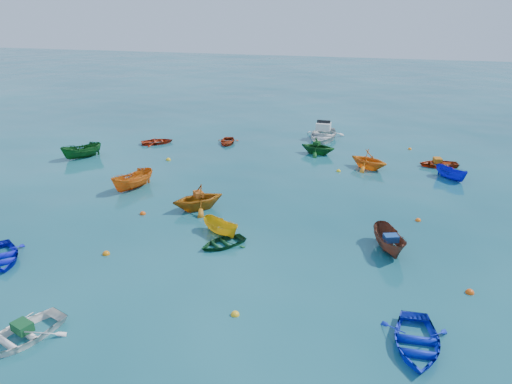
% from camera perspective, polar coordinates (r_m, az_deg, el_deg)
% --- Properties ---
extents(ground, '(160.00, 160.00, 0.00)m').
position_cam_1_polar(ground, '(26.22, -2.63, -4.75)').
color(ground, '#0A3D4B').
rests_on(ground, ground).
extents(dinghy_blue_sw, '(3.82, 3.85, 0.66)m').
position_cam_1_polar(dinghy_blue_sw, '(26.52, -27.03, -6.99)').
color(dinghy_blue_sw, '#1014D3').
rests_on(dinghy_blue_sw, ground).
extents(dinghy_white_near, '(3.34, 3.86, 0.67)m').
position_cam_1_polar(dinghy_white_near, '(20.69, -25.16, -15.03)').
color(dinghy_white_near, white).
rests_on(dinghy_white_near, ground).
extents(sampan_brown_mid, '(2.05, 3.23, 1.17)m').
position_cam_1_polar(sampan_brown_mid, '(25.38, 14.89, -6.46)').
color(sampan_brown_mid, brown).
rests_on(sampan_brown_mid, ground).
extents(dinghy_blue_se, '(2.50, 3.44, 0.70)m').
position_cam_1_polar(dinghy_blue_se, '(19.38, 17.78, -16.55)').
color(dinghy_blue_se, '#0F27C7').
rests_on(dinghy_blue_se, ground).
extents(dinghy_orange_w, '(3.98, 3.93, 1.59)m').
position_cam_1_polar(dinghy_orange_w, '(29.25, -6.61, -1.95)').
color(dinghy_orange_w, '#B96811').
rests_on(dinghy_orange_w, ground).
extents(sampan_yellow_mid, '(2.57, 2.04, 0.94)m').
position_cam_1_polar(sampan_yellow_mid, '(26.16, -4.00, -4.83)').
color(sampan_yellow_mid, yellow).
rests_on(sampan_yellow_mid, ground).
extents(dinghy_green_e, '(2.89, 2.93, 0.50)m').
position_cam_1_polar(dinghy_green_e, '(25.03, -3.84, -6.13)').
color(dinghy_green_e, '#0F421F').
rests_on(dinghy_green_e, ground).
extents(dinghy_red_nw, '(3.23, 2.99, 0.55)m').
position_cam_1_polar(dinghy_red_nw, '(42.74, -11.21, 5.45)').
color(dinghy_red_nw, '#B42B0F').
rests_on(dinghy_red_nw, ground).
extents(sampan_orange_n, '(2.36, 3.42, 1.24)m').
position_cam_1_polar(sampan_orange_n, '(33.01, -13.80, 0.36)').
color(sampan_orange_n, orange).
rests_on(sampan_orange_n, ground).
extents(dinghy_green_n, '(3.15, 2.86, 1.42)m').
position_cam_1_polar(dinghy_green_n, '(39.44, 7.04, 4.34)').
color(dinghy_green_n, '#14551C').
rests_on(dinghy_green_n, ground).
extents(dinghy_red_ne, '(3.08, 2.45, 0.57)m').
position_cam_1_polar(dinghy_red_ne, '(38.66, 20.09, 2.79)').
color(dinghy_red_ne, '#A42F0D').
rests_on(dinghy_red_ne, ground).
extents(sampan_blue_far, '(2.37, 2.38, 0.94)m').
position_cam_1_polar(sampan_blue_far, '(36.26, 21.33, 1.40)').
color(sampan_blue_far, '#0F12C6').
rests_on(sampan_blue_far, ground).
extents(dinghy_red_far, '(2.21, 2.79, 0.52)m').
position_cam_1_polar(dinghy_red_far, '(42.04, -3.30, 5.57)').
color(dinghy_red_far, '#9D2A0D').
rests_on(dinghy_red_far, ground).
extents(dinghy_orange_far, '(3.67, 3.51, 1.49)m').
position_cam_1_polar(dinghy_orange_far, '(36.74, 12.69, 2.65)').
color(dinghy_orange_far, orange).
rests_on(dinghy_orange_far, ground).
extents(sampan_green_far, '(2.86, 3.14, 1.20)m').
position_cam_1_polar(sampan_green_far, '(40.41, -19.20, 3.70)').
color(sampan_green_far, '#13531A').
rests_on(sampan_green_far, ground).
extents(motorboat_white, '(3.47, 4.75, 1.57)m').
position_cam_1_polar(motorboat_white, '(43.67, 7.65, 6.02)').
color(motorboat_white, silver).
rests_on(motorboat_white, ground).
extents(tarp_green_a, '(0.86, 0.76, 0.34)m').
position_cam_1_polar(tarp_green_a, '(20.44, -25.15, -13.76)').
color(tarp_green_a, '#134D25').
rests_on(tarp_green_a, dinghy_white_near).
extents(tarp_blue_a, '(0.80, 0.69, 0.32)m').
position_cam_1_polar(tarp_blue_a, '(24.92, 15.17, -5.10)').
color(tarp_blue_a, navy).
rests_on(tarp_blue_a, sampan_brown_mid).
extents(tarp_orange_a, '(0.75, 0.77, 0.30)m').
position_cam_1_polar(tarp_orange_a, '(28.90, -6.59, -0.22)').
color(tarp_orange_a, '#B44D12').
rests_on(tarp_orange_a, dinghy_orange_w).
extents(tarp_green_b, '(0.55, 0.65, 0.28)m').
position_cam_1_polar(tarp_green_b, '(39.23, 6.96, 5.55)').
color(tarp_green_b, '#0F3F13').
rests_on(tarp_green_b, dinghy_green_n).
extents(tarp_orange_b, '(0.65, 0.78, 0.34)m').
position_cam_1_polar(tarp_orange_b, '(38.49, 20.04, 3.44)').
color(tarp_orange_b, '#BA6213').
rests_on(tarp_orange_b, dinghy_red_ne).
extents(buoy_or_a, '(0.36, 0.36, 0.36)m').
position_cam_1_polar(buoy_or_a, '(25.24, -16.75, -6.84)').
color(buoy_or_a, orange).
rests_on(buoy_or_a, ground).
extents(buoy_ye_a, '(0.34, 0.34, 0.34)m').
position_cam_1_polar(buoy_ye_a, '(20.07, -2.40, -13.86)').
color(buoy_ye_a, yellow).
rests_on(buoy_ye_a, ground).
extents(buoy_or_b, '(0.37, 0.37, 0.37)m').
position_cam_1_polar(buoy_or_b, '(23.13, 23.22, -10.56)').
color(buoy_or_b, '#E64E0C').
rests_on(buoy_or_b, ground).
extents(buoy_or_c, '(0.35, 0.35, 0.35)m').
position_cam_1_polar(buoy_or_c, '(29.12, -12.81, -2.49)').
color(buoy_or_c, '#DD4D0C').
rests_on(buoy_or_c, ground).
extents(buoy_ye_c, '(0.32, 0.32, 0.32)m').
position_cam_1_polar(buoy_ye_c, '(35.70, 9.41, 2.34)').
color(buoy_ye_c, yellow).
rests_on(buoy_ye_c, ground).
extents(buoy_or_d, '(0.31, 0.31, 0.31)m').
position_cam_1_polar(buoy_or_d, '(29.01, 18.03, -3.15)').
color(buoy_or_d, '#FF610D').
rests_on(buoy_or_d, ground).
extents(buoy_ye_d, '(0.38, 0.38, 0.38)m').
position_cam_1_polar(buoy_ye_d, '(38.23, -9.98, 3.61)').
color(buoy_ye_d, yellow).
rests_on(buoy_ye_d, ground).
extents(buoy_or_e, '(0.29, 0.29, 0.29)m').
position_cam_1_polar(buoy_or_e, '(42.19, 17.16, 4.68)').
color(buoy_or_e, orange).
rests_on(buoy_or_e, ground).
extents(buoy_ye_e, '(0.35, 0.35, 0.35)m').
position_cam_1_polar(buoy_ye_e, '(37.55, 20.47, 2.19)').
color(buoy_ye_e, yellow).
rests_on(buoy_ye_e, ground).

